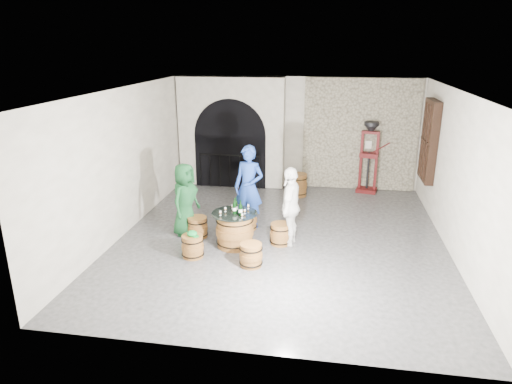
% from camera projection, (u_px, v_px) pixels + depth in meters
% --- Properties ---
extents(ground, '(8.00, 8.00, 0.00)m').
position_uv_depth(ground, '(281.00, 238.00, 10.08)').
color(ground, '#2E2E30').
rests_on(ground, ground).
extents(wall_back, '(8.00, 0.00, 8.00)m').
position_uv_depth(wall_back, '(297.00, 133.00, 13.33)').
color(wall_back, beige).
rests_on(wall_back, ground).
extents(wall_front, '(8.00, 0.00, 8.00)m').
position_uv_depth(wall_front, '(248.00, 248.00, 5.83)').
color(wall_front, beige).
rests_on(wall_front, ground).
extents(wall_left, '(0.00, 8.00, 8.00)m').
position_uv_depth(wall_left, '(125.00, 161.00, 10.13)').
color(wall_left, beige).
rests_on(wall_left, ground).
extents(wall_right, '(0.00, 8.00, 8.00)m').
position_uv_depth(wall_right, '(457.00, 175.00, 9.04)').
color(wall_right, beige).
rests_on(wall_right, ground).
extents(ceiling, '(8.00, 8.00, 0.00)m').
position_uv_depth(ceiling, '(283.00, 90.00, 9.09)').
color(ceiling, beige).
rests_on(ceiling, wall_back).
extents(stone_facing_panel, '(3.20, 0.12, 3.18)m').
position_uv_depth(stone_facing_panel, '(360.00, 135.00, 13.00)').
color(stone_facing_panel, '#9C957C').
rests_on(stone_facing_panel, ground).
extents(arched_opening, '(3.10, 0.60, 3.19)m').
position_uv_depth(arched_opening, '(232.00, 133.00, 13.39)').
color(arched_opening, beige).
rests_on(arched_opening, ground).
extents(shuttered_window, '(0.23, 1.10, 2.00)m').
position_uv_depth(shuttered_window, '(429.00, 141.00, 11.25)').
color(shuttered_window, black).
rests_on(shuttered_window, wall_right).
extents(barrel_table, '(0.96, 0.96, 0.74)m').
position_uv_depth(barrel_table, '(235.00, 230.00, 9.57)').
color(barrel_table, brown).
rests_on(barrel_table, ground).
extents(barrel_stool_left, '(0.46, 0.46, 0.46)m').
position_uv_depth(barrel_stool_left, '(198.00, 227.00, 10.07)').
color(barrel_stool_left, brown).
rests_on(barrel_stool_left, ground).
extents(barrel_stool_far, '(0.46, 0.46, 0.46)m').
position_uv_depth(barrel_stool_far, '(247.00, 219.00, 10.50)').
color(barrel_stool_far, brown).
rests_on(barrel_stool_far, ground).
extents(barrel_stool_right, '(0.46, 0.46, 0.46)m').
position_uv_depth(barrel_stool_right, '(280.00, 234.00, 9.71)').
color(barrel_stool_right, brown).
rests_on(barrel_stool_right, ground).
extents(barrel_stool_near_right, '(0.46, 0.46, 0.46)m').
position_uv_depth(barrel_stool_near_right, '(251.00, 255.00, 8.75)').
color(barrel_stool_near_right, brown).
rests_on(barrel_stool_near_right, ground).
extents(barrel_stool_near_left, '(0.46, 0.46, 0.46)m').
position_uv_depth(barrel_stool_near_left, '(193.00, 246.00, 9.12)').
color(barrel_stool_near_left, brown).
rests_on(barrel_stool_near_left, ground).
extents(green_cap, '(0.25, 0.20, 0.11)m').
position_uv_depth(green_cap, '(192.00, 234.00, 9.03)').
color(green_cap, '#0B7B2B').
rests_on(green_cap, barrel_stool_near_left).
extents(person_green, '(0.73, 0.92, 1.64)m').
position_uv_depth(person_green, '(185.00, 200.00, 10.03)').
color(person_green, '#12401E').
rests_on(person_green, ground).
extents(person_blue, '(0.80, 0.63, 1.93)m').
position_uv_depth(person_blue, '(249.00, 187.00, 10.39)').
color(person_blue, navy).
rests_on(person_blue, ground).
extents(person_white, '(0.56, 1.05, 1.70)m').
position_uv_depth(person_white, '(291.00, 206.00, 9.53)').
color(person_white, white).
rests_on(person_white, ground).
extents(wine_bottle_left, '(0.08, 0.08, 0.32)m').
position_uv_depth(wine_bottle_left, '(234.00, 208.00, 9.38)').
color(wine_bottle_left, black).
rests_on(wine_bottle_left, barrel_table).
extents(wine_bottle_center, '(0.08, 0.08, 0.32)m').
position_uv_depth(wine_bottle_center, '(241.00, 209.00, 9.29)').
color(wine_bottle_center, black).
rests_on(wine_bottle_center, barrel_table).
extents(wine_bottle_right, '(0.08, 0.08, 0.32)m').
position_uv_depth(wine_bottle_right, '(236.00, 206.00, 9.45)').
color(wine_bottle_right, black).
rests_on(wine_bottle_right, barrel_table).
extents(tasting_glass_a, '(0.05, 0.05, 0.10)m').
position_uv_depth(tasting_glass_a, '(220.00, 213.00, 9.30)').
color(tasting_glass_a, '#C16E25').
rests_on(tasting_glass_a, barrel_table).
extents(tasting_glass_b, '(0.05, 0.05, 0.10)m').
position_uv_depth(tasting_glass_b, '(245.00, 212.00, 9.39)').
color(tasting_glass_b, '#C16E25').
rests_on(tasting_glass_b, barrel_table).
extents(tasting_glass_c, '(0.05, 0.05, 0.10)m').
position_uv_depth(tasting_glass_c, '(232.00, 207.00, 9.66)').
color(tasting_glass_c, '#C16E25').
rests_on(tasting_glass_c, barrel_table).
extents(tasting_glass_d, '(0.05, 0.05, 0.10)m').
position_uv_depth(tasting_glass_d, '(248.00, 207.00, 9.67)').
color(tasting_glass_d, '#C16E25').
rests_on(tasting_glass_d, barrel_table).
extents(tasting_glass_e, '(0.05, 0.05, 0.10)m').
position_uv_depth(tasting_glass_e, '(242.00, 216.00, 9.16)').
color(tasting_glass_e, '#C16E25').
rests_on(tasting_glass_e, barrel_table).
extents(tasting_glass_f, '(0.05, 0.05, 0.10)m').
position_uv_depth(tasting_glass_f, '(225.00, 209.00, 9.51)').
color(tasting_glass_f, '#C16E25').
rests_on(tasting_glass_f, barrel_table).
extents(side_barrel, '(0.49, 0.49, 0.65)m').
position_uv_depth(side_barrel, '(299.00, 185.00, 12.73)').
color(side_barrel, brown).
rests_on(side_barrel, ground).
extents(corking_press, '(0.85, 0.55, 2.02)m').
position_uv_depth(corking_press, '(369.00, 152.00, 12.83)').
color(corking_press, '#500D0D').
rests_on(corking_press, ground).
extents(control_box, '(0.18, 0.10, 0.22)m').
position_uv_depth(control_box, '(368.00, 144.00, 12.96)').
color(control_box, silver).
rests_on(control_box, wall_back).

